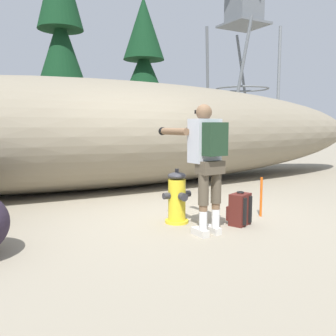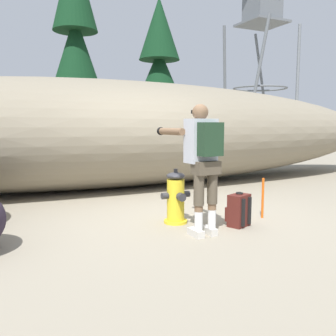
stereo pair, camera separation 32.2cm
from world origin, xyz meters
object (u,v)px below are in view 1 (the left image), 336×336
object	(u,v)px
fire_hydrant	(177,198)
spare_backpack	(240,209)
utility_worker	(205,153)
watchtower	(244,13)
survey_stake	(261,197)

from	to	relation	value
fire_hydrant	spare_backpack	size ratio (longest dim) A/B	1.64
utility_worker	watchtower	world-z (taller)	watchtower
fire_hydrant	spare_backpack	xyz separation A→B (m)	(0.71, -0.51, -0.14)
fire_hydrant	watchtower	size ratio (longest dim) A/B	0.08
fire_hydrant	utility_worker	bearing A→B (deg)	-86.28
watchtower	survey_stake	world-z (taller)	watchtower
spare_backpack	survey_stake	bearing A→B (deg)	-93.35
utility_worker	watchtower	xyz separation A→B (m)	(11.05, 12.33, 6.40)
utility_worker	survey_stake	size ratio (longest dim) A/B	2.73
utility_worker	survey_stake	xyz separation A→B (m)	(1.25, 0.31, -0.74)
utility_worker	spare_backpack	size ratio (longest dim) A/B	3.48
fire_hydrant	watchtower	world-z (taller)	watchtower
spare_backpack	watchtower	size ratio (longest dim) A/B	0.05
utility_worker	spare_backpack	distance (m)	1.06
fire_hydrant	utility_worker	xyz separation A→B (m)	(0.04, -0.62, 0.68)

